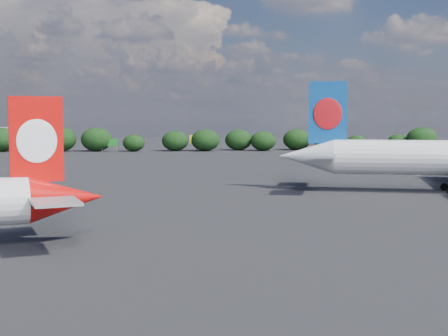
{
  "coord_description": "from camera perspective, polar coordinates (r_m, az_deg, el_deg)",
  "views": [
    {
      "loc": [
        14.23,
        -39.95,
        12.37
      ],
      "look_at": [
        16.0,
        12.0,
        8.0
      ],
      "focal_mm": 50.0,
      "sensor_mm": 36.0,
      "label": 1
    }
  ],
  "objects": [
    {
      "name": "ground",
      "position": [
        101.71,
        -9.99,
        -2.25
      ],
      "size": [
        500.0,
        500.0,
        0.0
      ],
      "primitive_type": "plane",
      "color": "black",
      "rests_on": "ground"
    },
    {
      "name": "billboard_yellow",
      "position": [
        222.12,
        -2.53,
        2.61
      ],
      "size": [
        5.0,
        0.3,
        5.5
      ],
      "color": "yellow",
      "rests_on": "ground"
    },
    {
      "name": "highway_sign",
      "position": [
        218.54,
        -10.44,
        2.3
      ],
      "size": [
        6.0,
        0.3,
        4.5
      ],
      "color": "#14651A",
      "rests_on": "ground"
    },
    {
      "name": "horizon_treeline",
      "position": [
        219.26,
        -7.17,
        2.58
      ],
      "size": [
        208.35,
        16.29,
        9.13
      ],
      "color": "black",
      "rests_on": "ground"
    }
  ]
}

